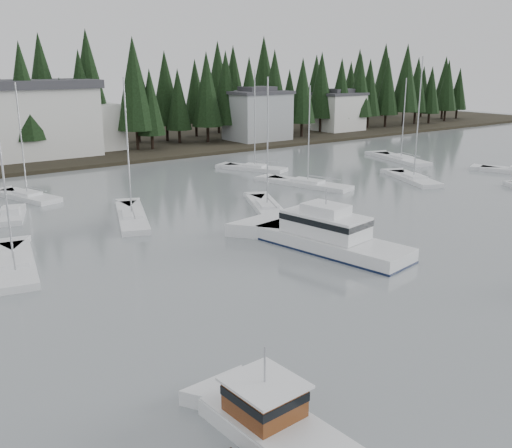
{
  "coord_description": "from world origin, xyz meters",
  "views": [
    {
      "loc": [
        -25.02,
        -4.1,
        13.68
      ],
      "look_at": [
        -1.51,
        27.68,
        2.5
      ],
      "focal_mm": 40.0,
      "sensor_mm": 36.0,
      "label": 1
    }
  ],
  "objects_px": {
    "sailboat_1": "(401,160)",
    "sailboat_2": "(267,209)",
    "house_east_a": "(257,115)",
    "lobster_boat_brown": "(285,437)",
    "sailboat_7": "(414,180)",
    "sailboat_0": "(132,219)",
    "cabin_cruiser_center": "(329,239)",
    "sailboat_6": "(28,198)",
    "sailboat_4": "(15,267)",
    "sailboat_5": "(255,169)",
    "runabout_1": "(329,216)",
    "sailboat_11": "(308,185)",
    "runabout_4": "(12,217)",
    "harbor_inn": "(21,120)",
    "house_east_b": "(339,111)"
  },
  "relations": [
    {
      "from": "sailboat_1",
      "to": "runabout_4",
      "type": "bearing_deg",
      "value": 106.09
    },
    {
      "from": "cabin_cruiser_center",
      "to": "sailboat_1",
      "type": "height_order",
      "value": "sailboat_1"
    },
    {
      "from": "harbor_inn",
      "to": "runabout_1",
      "type": "relative_size",
      "value": 4.47
    },
    {
      "from": "sailboat_4",
      "to": "sailboat_5",
      "type": "xyz_separation_m",
      "value": [
        35.7,
        20.39,
        -0.0
      ]
    },
    {
      "from": "lobster_boat_brown",
      "to": "cabin_cruiser_center",
      "type": "height_order",
      "value": "cabin_cruiser_center"
    },
    {
      "from": "sailboat_1",
      "to": "runabout_1",
      "type": "relative_size",
      "value": 1.86
    },
    {
      "from": "sailboat_1",
      "to": "runabout_1",
      "type": "distance_m",
      "value": 34.76
    },
    {
      "from": "sailboat_4",
      "to": "sailboat_7",
      "type": "distance_m",
      "value": 46.94
    },
    {
      "from": "sailboat_7",
      "to": "cabin_cruiser_center",
      "type": "bearing_deg",
      "value": 139.77
    },
    {
      "from": "cabin_cruiser_center",
      "to": "sailboat_0",
      "type": "height_order",
      "value": "sailboat_0"
    },
    {
      "from": "sailboat_11",
      "to": "runabout_4",
      "type": "distance_m",
      "value": 31.76
    },
    {
      "from": "sailboat_2",
      "to": "sailboat_11",
      "type": "relative_size",
      "value": 1.1
    },
    {
      "from": "sailboat_1",
      "to": "sailboat_2",
      "type": "distance_m",
      "value": 35.19
    },
    {
      "from": "cabin_cruiser_center",
      "to": "sailboat_6",
      "type": "distance_m",
      "value": 34.02
    },
    {
      "from": "sailboat_1",
      "to": "sailboat_2",
      "type": "xyz_separation_m",
      "value": [
        -33.3,
        -11.39,
        0.02
      ]
    },
    {
      "from": "runabout_1",
      "to": "cabin_cruiser_center",
      "type": "bearing_deg",
      "value": 144.83
    },
    {
      "from": "sailboat_0",
      "to": "runabout_1",
      "type": "height_order",
      "value": "sailboat_0"
    },
    {
      "from": "sailboat_6",
      "to": "harbor_inn",
      "type": "bearing_deg",
      "value": -32.25
    },
    {
      "from": "harbor_inn",
      "to": "lobster_boat_brown",
      "type": "xyz_separation_m",
      "value": [
        -10.51,
        -72.6,
        -5.31
      ]
    },
    {
      "from": "lobster_boat_brown",
      "to": "sailboat_1",
      "type": "relative_size",
      "value": 0.69
    },
    {
      "from": "sailboat_1",
      "to": "sailboat_11",
      "type": "relative_size",
      "value": 1.03
    },
    {
      "from": "runabout_4",
      "to": "sailboat_6",
      "type": "bearing_deg",
      "value": -6.94
    },
    {
      "from": "house_east_b",
      "to": "runabout_4",
      "type": "bearing_deg",
      "value": -156.86
    },
    {
      "from": "sailboat_4",
      "to": "sailboat_1",
      "type": "bearing_deg",
      "value": -64.68
    },
    {
      "from": "sailboat_7",
      "to": "runabout_1",
      "type": "distance_m",
      "value": 20.97
    },
    {
      "from": "runabout_1",
      "to": "house_east_b",
      "type": "bearing_deg",
      "value": -36.55
    },
    {
      "from": "sailboat_0",
      "to": "sailboat_2",
      "type": "relative_size",
      "value": 1.0
    },
    {
      "from": "sailboat_6",
      "to": "sailboat_7",
      "type": "distance_m",
      "value": 43.97
    },
    {
      "from": "house_east_a",
      "to": "lobster_boat_brown",
      "type": "height_order",
      "value": "house_east_a"
    },
    {
      "from": "house_east_a",
      "to": "sailboat_7",
      "type": "distance_m",
      "value": 39.78
    },
    {
      "from": "cabin_cruiser_center",
      "to": "sailboat_6",
      "type": "bearing_deg",
      "value": 14.01
    },
    {
      "from": "house_east_b",
      "to": "runabout_1",
      "type": "relative_size",
      "value": 1.45
    },
    {
      "from": "harbor_inn",
      "to": "cabin_cruiser_center",
      "type": "xyz_separation_m",
      "value": [
        6.92,
        -56.59,
        -4.97
      ]
    },
    {
      "from": "harbor_inn",
      "to": "sailboat_2",
      "type": "distance_m",
      "value": 45.83
    },
    {
      "from": "sailboat_2",
      "to": "sailboat_11",
      "type": "bearing_deg",
      "value": -34.45
    },
    {
      "from": "house_east_b",
      "to": "harbor_inn",
      "type": "relative_size",
      "value": 0.32
    },
    {
      "from": "house_east_b",
      "to": "runabout_1",
      "type": "height_order",
      "value": "house_east_b"
    },
    {
      "from": "sailboat_2",
      "to": "sailboat_7",
      "type": "height_order",
      "value": "sailboat_7"
    },
    {
      "from": "house_east_b",
      "to": "sailboat_2",
      "type": "bearing_deg",
      "value": -140.29
    },
    {
      "from": "cabin_cruiser_center",
      "to": "sailboat_1",
      "type": "xyz_separation_m",
      "value": [
        36.86,
        23.73,
        -0.75
      ]
    },
    {
      "from": "harbor_inn",
      "to": "sailboat_5",
      "type": "xyz_separation_m",
      "value": [
        22.26,
        -26.24,
        -5.7
      ]
    },
    {
      "from": "sailboat_4",
      "to": "sailboat_2",
      "type": "bearing_deg",
      "value": -72.54
    },
    {
      "from": "sailboat_5",
      "to": "runabout_1",
      "type": "height_order",
      "value": "sailboat_5"
    },
    {
      "from": "house_east_a",
      "to": "runabout_4",
      "type": "bearing_deg",
      "value": -149.96
    },
    {
      "from": "cabin_cruiser_center",
      "to": "sailboat_6",
      "type": "height_order",
      "value": "sailboat_6"
    },
    {
      "from": "house_east_b",
      "to": "sailboat_1",
      "type": "height_order",
      "value": "sailboat_1"
    },
    {
      "from": "house_east_a",
      "to": "lobster_boat_brown",
      "type": "xyz_separation_m",
      "value": [
        -49.47,
        -68.26,
        -4.44
      ]
    },
    {
      "from": "sailboat_5",
      "to": "sailboat_6",
      "type": "distance_m",
      "value": 28.98
    },
    {
      "from": "house_east_a",
      "to": "harbor_inn",
      "type": "xyz_separation_m",
      "value": [
        -38.96,
        4.34,
        0.87
      ]
    },
    {
      "from": "lobster_boat_brown",
      "to": "sailboat_0",
      "type": "height_order",
      "value": "sailboat_0"
    }
  ]
}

